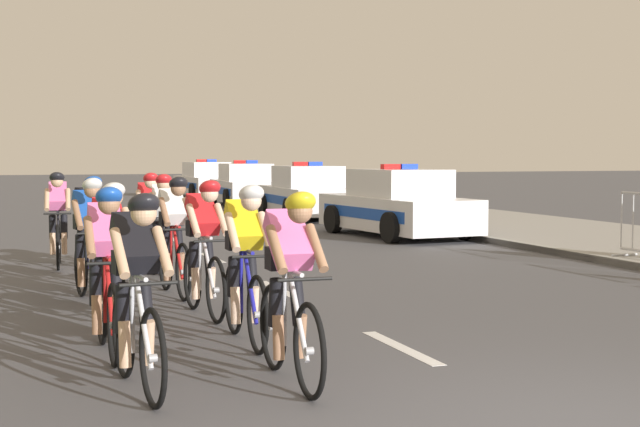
# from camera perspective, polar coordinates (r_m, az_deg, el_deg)

# --- Properties ---
(sidewalk_slab) EXTENTS (5.02, 60.00, 0.12)m
(sidewalk_slab) POSITION_cam_1_polar(r_m,az_deg,el_deg) (22.36, 12.89, -0.91)
(sidewalk_slab) COLOR gray
(sidewalk_slab) RESTS_ON ground
(kerb_edge) EXTENTS (0.16, 60.00, 0.13)m
(kerb_edge) POSITION_cam_1_polar(r_m,az_deg,el_deg) (21.16, 7.32, -1.09)
(kerb_edge) COLOR #9E9E99
(kerb_edge) RESTS_ON ground
(lane_markings_centre) EXTENTS (0.14, 21.60, 0.01)m
(lane_markings_centre) POSITION_cam_1_polar(r_m,az_deg,el_deg) (14.40, -4.90, -3.55)
(lane_markings_centre) COLOR white
(lane_markings_centre) RESTS_ON ground
(cyclist_lead) EXTENTS (0.44, 1.72, 1.56)m
(cyclist_lead) POSITION_cam_1_polar(r_m,az_deg,el_deg) (7.14, -11.18, -4.62)
(cyclist_lead) COLOR black
(cyclist_lead) RESTS_ON ground
(cyclist_second) EXTENTS (0.42, 1.72, 1.56)m
(cyclist_second) POSITION_cam_1_polar(r_m,az_deg,el_deg) (7.26, -1.82, -4.41)
(cyclist_second) COLOR black
(cyclist_second) RESTS_ON ground
(cyclist_third) EXTENTS (0.42, 1.72, 1.56)m
(cyclist_third) POSITION_cam_1_polar(r_m,az_deg,el_deg) (8.49, -12.96, -3.33)
(cyclist_third) COLOR black
(cyclist_third) RESTS_ON ground
(cyclist_fourth) EXTENTS (0.42, 1.72, 1.56)m
(cyclist_fourth) POSITION_cam_1_polar(r_m,az_deg,el_deg) (8.82, -4.61, -2.99)
(cyclist_fourth) COLOR black
(cyclist_fourth) RESTS_ON ground
(cyclist_fifth) EXTENTS (0.43, 1.72, 1.56)m
(cyclist_fifth) POSITION_cam_1_polar(r_m,az_deg,el_deg) (9.75, -12.77, -2.43)
(cyclist_fifth) COLOR black
(cyclist_fifth) RESTS_ON ground
(cyclist_sixth) EXTENTS (0.43, 1.72, 1.56)m
(cyclist_sixth) POSITION_cam_1_polar(r_m,az_deg,el_deg) (10.37, -7.15, -2.01)
(cyclist_sixth) COLOR black
(cyclist_sixth) RESTS_ON ground
(cyclist_seventh) EXTENTS (0.45, 1.72, 1.56)m
(cyclist_seventh) POSITION_cam_1_polar(r_m,az_deg,el_deg) (11.60, -14.02, -1.49)
(cyclist_seventh) COLOR black
(cyclist_seventh) RESTS_ON ground
(cyclist_eighth) EXTENTS (0.43, 1.72, 1.56)m
(cyclist_eighth) POSITION_cam_1_polar(r_m,az_deg,el_deg) (11.95, -8.95, -1.28)
(cyclist_eighth) COLOR black
(cyclist_eighth) RESTS_ON ground
(cyclist_ninth) EXTENTS (0.45, 1.72, 1.56)m
(cyclist_ninth) POSITION_cam_1_polar(r_m,az_deg,el_deg) (12.62, -13.97, -1.09)
(cyclist_ninth) COLOR black
(cyclist_ninth) RESTS_ON ground
(cyclist_tenth) EXTENTS (0.45, 1.72, 1.56)m
(cyclist_tenth) POSITION_cam_1_polar(r_m,az_deg,el_deg) (13.57, -9.62, -0.70)
(cyclist_tenth) COLOR black
(cyclist_tenth) RESTS_ON ground
(cyclist_eleventh) EXTENTS (0.44, 1.72, 1.56)m
(cyclist_eleventh) POSITION_cam_1_polar(r_m,az_deg,el_deg) (15.43, -15.79, -0.27)
(cyclist_eleventh) COLOR black
(cyclist_eleventh) RESTS_ON ground
(cyclist_twelfth) EXTENTS (0.42, 1.72, 1.56)m
(cyclist_twelfth) POSITION_cam_1_polar(r_m,az_deg,el_deg) (14.56, -10.45, -0.42)
(cyclist_twelfth) COLOR black
(cyclist_twelfth) RESTS_ON ground
(police_car_nearest) EXTENTS (2.30, 4.54, 1.59)m
(police_car_nearest) POSITION_cam_1_polar(r_m,az_deg,el_deg) (20.45, 4.77, 0.49)
(police_car_nearest) COLOR white
(police_car_nearest) RESTS_ON ground
(police_car_second) EXTENTS (2.10, 4.45, 1.59)m
(police_car_second) POSITION_cam_1_polar(r_m,az_deg,el_deg) (26.29, -0.83, 1.20)
(police_car_second) COLOR silver
(police_car_second) RESTS_ON ground
(police_car_third) EXTENTS (2.17, 4.48, 1.59)m
(police_car_third) POSITION_cam_1_polar(r_m,az_deg,el_deg) (32.83, -4.62, 1.68)
(police_car_third) COLOR white
(police_car_third) RESTS_ON ground
(police_car_furthest) EXTENTS (2.14, 4.47, 1.59)m
(police_car_furthest) POSITION_cam_1_polar(r_m,az_deg,el_deg) (39.09, -7.02, 1.98)
(police_car_furthest) COLOR white
(police_car_furthest) RESTS_ON ground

